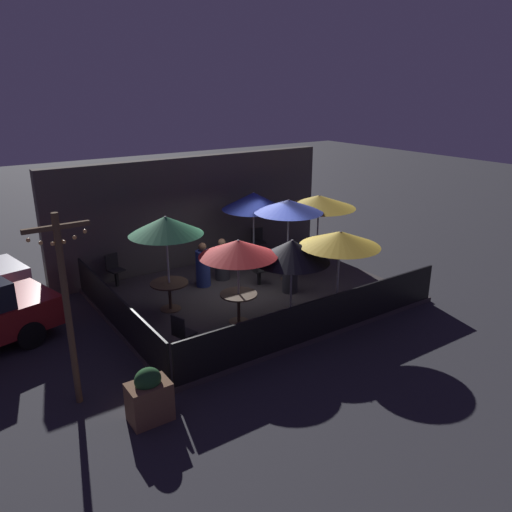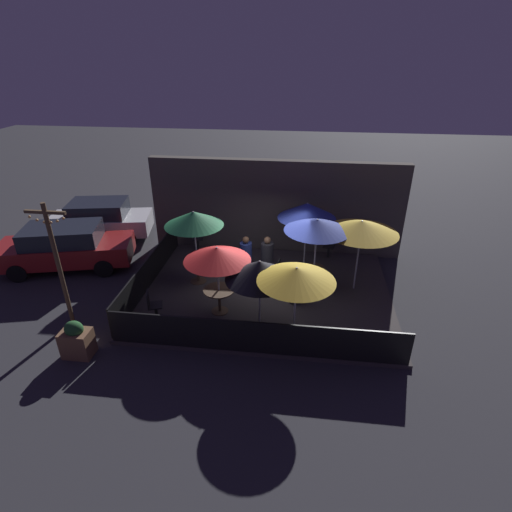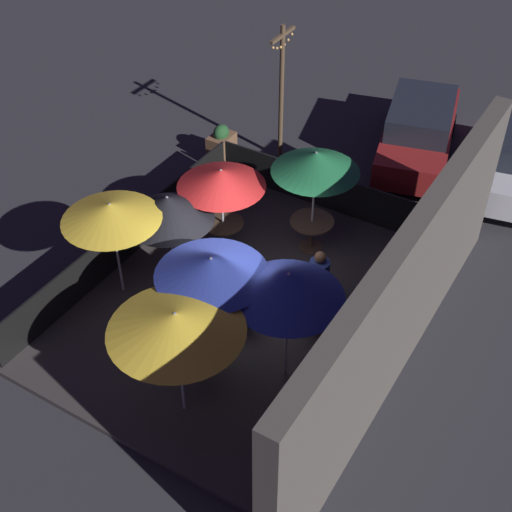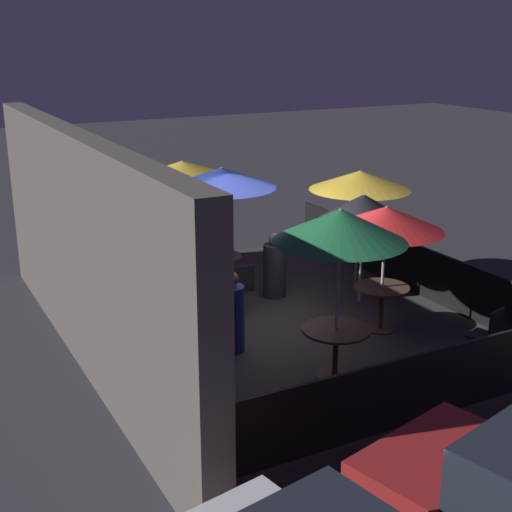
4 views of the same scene
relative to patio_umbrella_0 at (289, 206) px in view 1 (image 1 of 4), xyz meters
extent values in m
plane|color=#2D2D33|center=(-1.47, -0.29, -2.37)|extent=(60.00, 60.00, 0.00)
cube|color=#383333|center=(-1.47, -0.29, -2.31)|extent=(7.83, 6.07, 0.12)
cube|color=#4C4742|center=(-1.47, 2.97, -0.58)|extent=(9.43, 0.36, 3.57)
cube|color=black|center=(-1.47, -3.28, -1.77)|extent=(7.63, 0.05, 0.95)
cube|color=black|center=(-5.35, -0.29, -1.77)|extent=(0.05, 5.87, 0.95)
cylinder|color=#B2B2B7|center=(0.00, 0.00, -1.03)|extent=(0.05, 0.05, 2.43)
cone|color=#283893|center=(0.00, 0.00, 0.00)|extent=(2.01, 2.01, 0.36)
cylinder|color=#B2B2B7|center=(-2.74, -1.61, -1.19)|extent=(0.05, 0.05, 2.12)
cone|color=red|center=(-2.74, -1.61, -0.33)|extent=(1.88, 1.88, 0.40)
cylinder|color=#B2B2B7|center=(-3.81, 0.02, -1.00)|extent=(0.05, 0.05, 2.49)
cone|color=#1E6B3D|center=(-3.81, 0.02, 0.02)|extent=(1.86, 1.86, 0.46)
cylinder|color=#B2B2B7|center=(-0.53, -2.70, -1.13)|extent=(0.05, 0.05, 2.23)
cone|color=gold|center=(-0.53, -2.70, -0.21)|extent=(1.97, 1.97, 0.37)
cylinder|color=#B2B2B7|center=(-1.50, -2.08, -1.24)|extent=(0.05, 0.05, 2.02)
cone|color=black|center=(-1.50, -2.08, -0.50)|extent=(1.87, 1.87, 0.55)
cylinder|color=#B2B2B7|center=(1.33, 0.21, -1.06)|extent=(0.05, 0.05, 2.37)
cone|color=gold|center=(1.33, 0.21, -0.07)|extent=(2.26, 2.26, 0.38)
cylinder|color=#B2B2B7|center=(-0.31, 1.33, -1.02)|extent=(0.05, 0.05, 2.46)
cone|color=#283893|center=(-0.31, 1.33, -0.05)|extent=(1.96, 1.96, 0.52)
cylinder|color=#4C3828|center=(0.00, 0.00, -2.24)|extent=(0.39, 0.39, 0.02)
cylinder|color=#4C3828|center=(0.00, 0.00, -1.88)|extent=(0.08, 0.08, 0.74)
cylinder|color=#4C3828|center=(0.00, 0.00, -1.49)|extent=(0.71, 0.71, 0.04)
cylinder|color=#4C3828|center=(-2.74, -1.61, -2.24)|extent=(0.50, 0.50, 0.02)
cylinder|color=#4C3828|center=(-2.74, -1.61, -1.89)|extent=(0.08, 0.08, 0.72)
cylinder|color=#4C3828|center=(-2.74, -1.61, -1.51)|extent=(0.91, 0.91, 0.04)
cylinder|color=#4C3828|center=(-3.81, 0.02, -2.24)|extent=(0.54, 0.54, 0.02)
cylinder|color=#4C3828|center=(-3.81, 0.02, -1.89)|extent=(0.08, 0.08, 0.71)
cylinder|color=#4C3828|center=(-3.81, 0.02, -1.52)|extent=(0.98, 0.98, 0.04)
cube|color=black|center=(0.59, 2.35, -2.03)|extent=(0.10, 0.10, 0.43)
cube|color=black|center=(0.59, 2.35, -1.80)|extent=(0.49, 0.49, 0.04)
cube|color=black|center=(0.63, 2.52, -1.56)|extent=(0.40, 0.13, 0.44)
cube|color=black|center=(-4.42, 2.35, -2.01)|extent=(0.10, 0.10, 0.47)
cube|color=black|center=(-4.42, 2.35, -1.76)|extent=(0.49, 0.49, 0.04)
cube|color=black|center=(-4.46, 2.53, -1.52)|extent=(0.39, 0.13, 0.44)
cube|color=black|center=(-4.49, -2.17, -2.04)|extent=(0.10, 0.10, 0.42)
cube|color=black|center=(-4.49, -2.17, -1.81)|extent=(0.50, 0.50, 0.04)
cube|color=black|center=(-4.66, -2.22, -1.57)|extent=(0.15, 0.39, 0.44)
cube|color=black|center=(-0.95, 0.11, -2.03)|extent=(0.09, 0.09, 0.44)
cube|color=black|center=(-0.95, 0.11, -1.79)|extent=(0.44, 0.44, 0.04)
cube|color=black|center=(-1.12, 0.13, -1.55)|extent=(0.08, 0.40, 0.44)
cylinder|color=#333338|center=(-0.53, -0.82, -1.74)|extent=(0.56, 0.56, 1.01)
sphere|color=tan|center=(-0.53, -0.82, -1.13)|extent=(0.23, 0.23, 0.23)
cylinder|color=navy|center=(-2.33, 0.96, -1.71)|extent=(0.43, 0.43, 1.07)
sphere|color=brown|center=(-2.33, 0.96, -1.06)|extent=(0.24, 0.24, 0.24)
cylinder|color=#333338|center=(-1.60, 1.11, -1.73)|extent=(0.61, 0.61, 1.03)
sphere|color=#9E704C|center=(-1.60, 1.11, -1.10)|extent=(0.24, 0.24, 0.24)
cube|color=brown|center=(-5.99, -3.79, -2.00)|extent=(0.74, 0.52, 0.74)
ellipsoid|color=#235128|center=(-5.99, -3.79, -1.55)|extent=(0.48, 0.38, 0.43)
cylinder|color=brown|center=(-6.89, -2.53, -0.54)|extent=(0.12, 0.12, 3.66)
cube|color=brown|center=(-6.89, -2.53, 1.05)|extent=(1.10, 0.08, 0.08)
sphere|color=#F4B260|center=(-7.35, -2.53, 0.90)|extent=(0.07, 0.07, 0.07)
sphere|color=#F4B260|center=(-7.17, -2.53, 0.82)|extent=(0.07, 0.07, 0.07)
sphere|color=#F4B260|center=(-6.98, -2.53, 0.77)|extent=(0.07, 0.07, 0.07)
sphere|color=#F4B260|center=(-6.80, -2.53, 0.77)|extent=(0.07, 0.07, 0.07)
sphere|color=#F4B260|center=(-6.62, -2.53, 0.82)|extent=(0.07, 0.07, 0.07)
sphere|color=#F4B260|center=(-6.43, -2.53, 0.90)|extent=(0.07, 0.07, 0.07)
cylinder|color=black|center=(-7.59, 1.71, -2.05)|extent=(0.66, 0.33, 0.64)
cylinder|color=black|center=(-7.19, 0.14, -2.05)|extent=(0.66, 0.33, 0.64)
cylinder|color=black|center=(-7.35, 2.62, -2.05)|extent=(0.66, 0.30, 0.64)
camera|label=1|loc=(-8.65, -11.03, 3.30)|focal=35.00mm
camera|label=2|loc=(-0.47, -11.22, 4.64)|focal=28.00mm
camera|label=3|loc=(7.44, 5.38, 7.97)|focal=50.00mm
camera|label=4|loc=(-11.52, 5.40, 2.52)|focal=50.00mm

